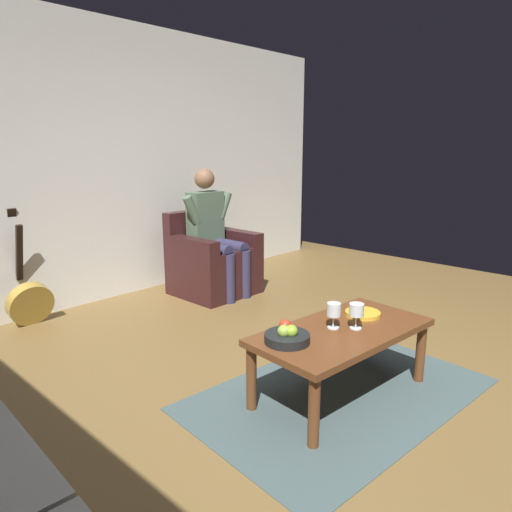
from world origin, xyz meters
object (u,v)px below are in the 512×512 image
Objects in this scene: guitar at (29,299)px; decorative_dish at (363,313)px; wine_glass_far at (356,311)px; fruit_bowl at (287,336)px; wine_glass_near at (334,311)px; person_seated at (214,229)px; coffee_table at (342,338)px; armchair at (212,263)px.

guitar is 4.42× the size of decorative_dish.
wine_glass_far is 0.61× the size of fruit_bowl.
fruit_bowl is (0.35, -0.07, -0.07)m from wine_glass_near.
guitar is 2.78m from decorative_dish.
person_seated is 5.02× the size of fruit_bowl.
guitar is at bearing -16.29° from person_seated.
person_seated reaches higher than coffee_table.
person_seated is 8.19× the size of wine_glass_far.
armchair is at bearing -111.95° from coffee_table.
wine_glass_far is (-0.87, 2.63, 0.32)m from guitar.
coffee_table is 2.70m from guitar.
armchair reaches higher than wine_glass_near.
wine_glass_far is at bearing 69.90° from armchair.
person_seated is 2.14m from decorative_dish.
armchair is at bearing -90.00° from person_seated.
decorative_dish is (-1.09, 2.54, 0.22)m from guitar.
decorative_dish is (-0.23, -0.09, -0.10)m from wine_glass_far.
guitar is at bearing -66.70° from decorative_dish.
armchair is 5.41× the size of wine_glass_far.
wine_glass_near is 0.69× the size of decorative_dish.
coffee_table is 0.17m from wine_glass_near.
armchair is 3.31× the size of fruit_bowl.
wine_glass_far is at bearing 135.03° from coffee_table.
wine_glass_near reaches higher than coffee_table.
fruit_bowl is at bearing 58.47° from armchair.
wine_glass_far is at bearing 108.24° from guitar.
wine_glass_near is at bearing 168.56° from fruit_bowl.
armchair is 2.36m from fruit_bowl.
decorative_dish is (0.57, 2.05, -0.23)m from person_seated.
fruit_bowl is at bearing 58.02° from person_seated.
wine_glass_near is 0.36m from fruit_bowl.
decorative_dish is at bearing 74.54° from person_seated.
person_seated reaches higher than decorative_dish.
person_seated is 1.28× the size of guitar.
wine_glass_far is at bearing 20.90° from decorative_dish.
coffee_table is 7.54× the size of wine_glass_near.
wine_glass_far reaches higher than decorative_dish.
fruit_bowl reaches higher than coffee_table.
guitar reaches higher than decorative_dish.
person_seated is at bearing 90.00° from armchair.
fruit_bowl is (1.23, 1.97, -0.21)m from person_seated.
armchair is 2.29m from coffee_table.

